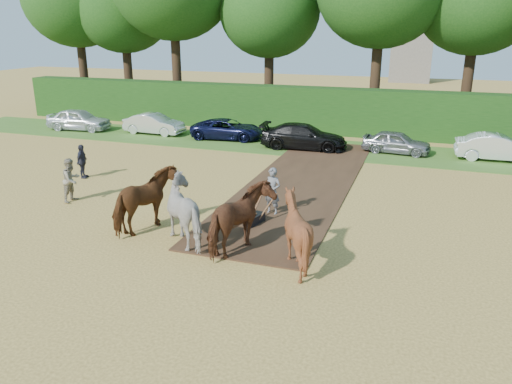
{
  "coord_description": "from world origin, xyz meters",
  "views": [
    {
      "loc": [
        6.62,
        -14.32,
        6.82
      ],
      "look_at": [
        1.33,
        1.09,
        1.4
      ],
      "focal_mm": 35.0,
      "sensor_mm": 36.0,
      "label": 1
    }
  ],
  "objects_px": {
    "plough_team": "(217,215)",
    "spectator_near": "(72,180)",
    "parked_cars": "(326,136)",
    "spectator_far": "(82,161)"
  },
  "relations": [
    {
      "from": "spectator_near",
      "to": "parked_cars",
      "type": "xyz_separation_m",
      "value": [
        7.94,
        12.66,
        -0.2
      ]
    },
    {
      "from": "spectator_far",
      "to": "plough_team",
      "type": "xyz_separation_m",
      "value": [
        9.05,
        -5.03,
        0.28
      ]
    },
    {
      "from": "spectator_far",
      "to": "parked_cars",
      "type": "xyz_separation_m",
      "value": [
        9.64,
        9.78,
        -0.1
      ]
    },
    {
      "from": "spectator_near",
      "to": "plough_team",
      "type": "relative_size",
      "value": 0.24
    },
    {
      "from": "spectator_far",
      "to": "plough_team",
      "type": "bearing_deg",
      "value": -132.9
    },
    {
      "from": "parked_cars",
      "to": "spectator_far",
      "type": "bearing_deg",
      "value": -134.59
    },
    {
      "from": "spectator_near",
      "to": "plough_team",
      "type": "distance_m",
      "value": 7.67
    },
    {
      "from": "plough_team",
      "to": "spectator_near",
      "type": "bearing_deg",
      "value": 163.73
    },
    {
      "from": "plough_team",
      "to": "parked_cars",
      "type": "relative_size",
      "value": 0.21
    },
    {
      "from": "plough_team",
      "to": "parked_cars",
      "type": "height_order",
      "value": "plough_team"
    }
  ]
}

